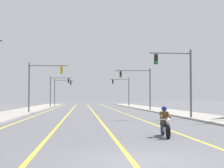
% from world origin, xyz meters
% --- Properties ---
extents(ground_plane, '(400.00, 400.00, 0.00)m').
position_xyz_m(ground_plane, '(0.00, 0.00, 0.00)').
color(ground_plane, '#5B5B60').
extents(lane_stripe_center, '(0.16, 100.00, 0.01)m').
position_xyz_m(lane_stripe_center, '(-0.23, 45.00, 0.00)').
color(lane_stripe_center, yellow).
rests_on(lane_stripe_center, ground).
extents(lane_stripe_left, '(0.16, 100.00, 0.01)m').
position_xyz_m(lane_stripe_left, '(-3.30, 45.00, 0.00)').
color(lane_stripe_left, yellow).
rests_on(lane_stripe_left, ground).
extents(lane_stripe_right, '(0.16, 100.00, 0.01)m').
position_xyz_m(lane_stripe_right, '(3.33, 45.00, 0.00)').
color(lane_stripe_right, yellow).
rests_on(lane_stripe_right, ground).
extents(lane_stripe_far_left, '(0.16, 100.00, 0.01)m').
position_xyz_m(lane_stripe_far_left, '(-6.62, 45.00, 0.00)').
color(lane_stripe_far_left, yellow).
rests_on(lane_stripe_far_left, ground).
extents(sidewalk_kerb_right, '(4.40, 110.00, 0.14)m').
position_xyz_m(sidewalk_kerb_right, '(9.72, 40.00, 0.07)').
color(sidewalk_kerb_right, '#9E998E').
rests_on(sidewalk_kerb_right, ground).
extents(sidewalk_kerb_left, '(4.40, 110.00, 0.14)m').
position_xyz_m(sidewalk_kerb_left, '(-9.72, 40.00, 0.07)').
color(sidewalk_kerb_left, '#9E998E').
rests_on(sidewalk_kerb_left, ground).
extents(motorcycle_with_rider, '(0.70, 2.19, 1.46)m').
position_xyz_m(motorcycle_with_rider, '(2.25, 6.18, 0.59)').
color(motorcycle_with_rider, black).
rests_on(motorcycle_with_rider, ground).
extents(traffic_signal_near_right, '(3.84, 0.47, 6.20)m').
position_xyz_m(traffic_signal_near_right, '(6.95, 20.49, 4.03)').
color(traffic_signal_near_right, '#56565B').
rests_on(traffic_signal_near_right, ground).
extents(traffic_signal_near_left, '(4.76, 0.37, 6.20)m').
position_xyz_m(traffic_signal_near_left, '(-6.87, 33.80, 4.09)').
color(traffic_signal_near_left, '#56565B').
rests_on(traffic_signal_near_left, ground).
extents(traffic_signal_mid_right, '(5.13, 0.51, 6.20)m').
position_xyz_m(traffic_signal_mid_right, '(6.70, 40.69, 4.11)').
color(traffic_signal_mid_right, '#56565B').
rests_on(traffic_signal_mid_right, ground).
extents(traffic_signal_mid_left, '(4.28, 0.37, 6.20)m').
position_xyz_m(traffic_signal_mid_left, '(-6.79, 60.69, 4.06)').
color(traffic_signal_mid_left, '#56565B').
rests_on(traffic_signal_mid_left, ground).
extents(traffic_signal_far_right, '(4.11, 0.37, 6.20)m').
position_xyz_m(traffic_signal_far_right, '(7.09, 64.89, 4.05)').
color(traffic_signal_far_right, '#56565B').
rests_on(traffic_signal_far_right, ground).
extents(traffic_signal_far_left, '(4.35, 0.47, 6.20)m').
position_xyz_m(traffic_signal_far_left, '(-6.68, 70.53, 4.06)').
color(traffic_signal_far_left, '#56565B').
rests_on(traffic_signal_far_left, ground).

